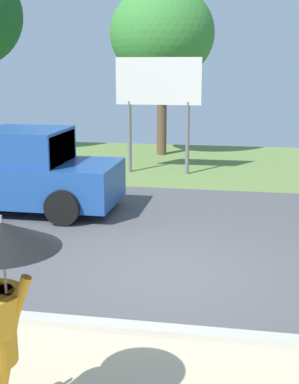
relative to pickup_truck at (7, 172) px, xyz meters
name	(u,v)px	position (x,y,z in m)	size (l,w,h in m)	color
ground_plane	(186,224)	(4.20, -0.30, -0.92)	(40.00, 22.00, 0.20)	#4C4C4F
pickup_truck	(7,172)	(0.00, 0.00, 0.00)	(5.20, 2.28, 1.88)	#1E478C
roadside_billboard	(158,90)	(2.75, 4.79, 1.68)	(2.60, 0.12, 3.50)	slate
tree_left_far	(162,34)	(2.32, 8.20, 3.47)	(3.72, 3.72, 6.05)	brown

